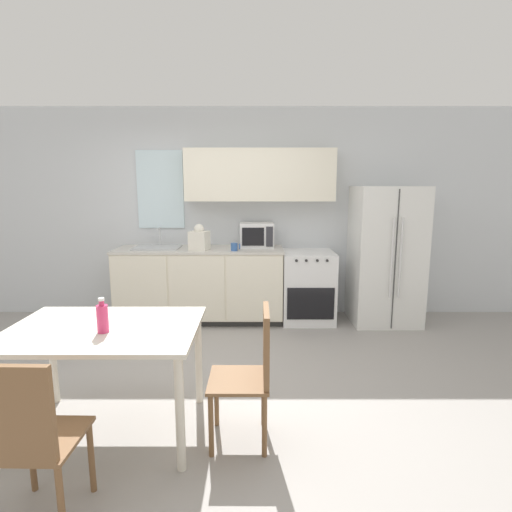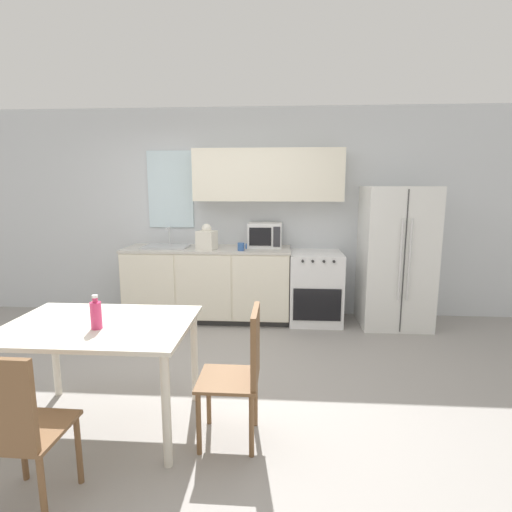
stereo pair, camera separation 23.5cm
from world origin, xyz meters
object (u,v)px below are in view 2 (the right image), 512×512
(oven_range, at_px, (315,287))
(coffee_mug, at_px, (242,247))
(drink_bottle, at_px, (96,314))
(microwave, at_px, (265,235))
(dining_table, at_px, (99,337))
(dining_chair_near, at_px, (13,425))
(refrigerator, at_px, (395,257))
(dining_chair_side, at_px, (243,366))

(oven_range, distance_m, coffee_mug, 1.08)
(oven_range, xyz_separation_m, drink_bottle, (-1.66, -2.47, 0.43))
(microwave, height_order, dining_table, microwave)
(dining_chair_near, height_order, drink_bottle, drink_bottle)
(dining_table, bearing_deg, dining_chair_near, -94.73)
(oven_range, xyz_separation_m, refrigerator, (0.96, -0.04, 0.41))
(refrigerator, distance_m, dining_chair_near, 4.19)
(dining_chair_side, bearing_deg, dining_chair_near, 124.17)
(microwave, distance_m, coffee_mug, 0.42)
(oven_range, bearing_deg, coffee_mug, -168.37)
(oven_range, relative_size, dining_chair_side, 0.96)
(dining_chair_near, distance_m, dining_chair_side, 1.31)
(oven_range, distance_m, refrigerator, 1.05)
(refrigerator, height_order, dining_chair_near, refrigerator)
(refrigerator, distance_m, microwave, 1.63)
(microwave, bearing_deg, dining_chair_near, -108.59)
(coffee_mug, distance_m, dining_chair_near, 3.17)
(dining_table, bearing_deg, coffee_mug, 70.41)
(dining_chair_side, relative_size, drink_bottle, 4.01)
(oven_range, xyz_separation_m, dining_table, (-1.69, -2.37, 0.23))
(refrigerator, height_order, microwave, refrigerator)
(dining_chair_side, bearing_deg, drink_bottle, 90.23)
(oven_range, xyz_separation_m, dining_chair_side, (-0.68, -2.47, 0.09))
(oven_range, relative_size, refrigerator, 0.52)
(dining_chair_side, bearing_deg, oven_range, -15.05)
(microwave, distance_m, dining_chair_side, 2.65)
(dining_chair_near, bearing_deg, drink_bottle, 82.81)
(dining_table, bearing_deg, dining_chair_side, -5.63)
(oven_range, height_order, coffee_mug, coffee_mug)
(refrigerator, relative_size, drink_bottle, 7.37)
(drink_bottle, bearing_deg, dining_chair_side, -0.02)
(dining_table, height_order, drink_bottle, drink_bottle)
(refrigerator, xyz_separation_m, dining_chair_near, (-2.72, -3.17, -0.32))
(coffee_mug, bearing_deg, drink_bottle, -107.96)
(coffee_mug, relative_size, drink_bottle, 0.49)
(coffee_mug, xyz_separation_m, dining_chair_side, (0.24, -2.29, -0.45))
(microwave, bearing_deg, dining_table, -112.82)
(refrigerator, xyz_separation_m, dining_table, (-2.65, -2.34, -0.18))
(dining_table, relative_size, drink_bottle, 5.51)
(coffee_mug, relative_size, dining_table, 0.09)
(refrigerator, bearing_deg, oven_range, 177.85)
(oven_range, relative_size, microwave, 2.11)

